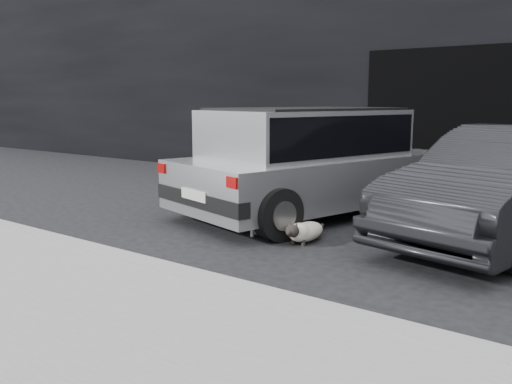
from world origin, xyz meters
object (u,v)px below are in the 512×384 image
Objects in this scene: silver_hatchback at (311,157)px; cat_siamese at (304,232)px; second_car at (511,185)px; cat_white at (271,221)px.

silver_hatchback is 1.84m from cat_siamese.
second_car is 5.03× the size of cat_white.
cat_white is at bearing -62.02° from silver_hatchback.
second_car is 2.50m from cat_siamese.
second_car is at bearing 102.57° from cat_white.
silver_hatchback is 1.64m from cat_white.
cat_white is (-0.49, 0.01, 0.06)m from cat_siamese.
cat_siamese is 1.06× the size of cat_white.
silver_hatchback is 5.24× the size of cat_siamese.
second_car reaches higher than cat_white.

